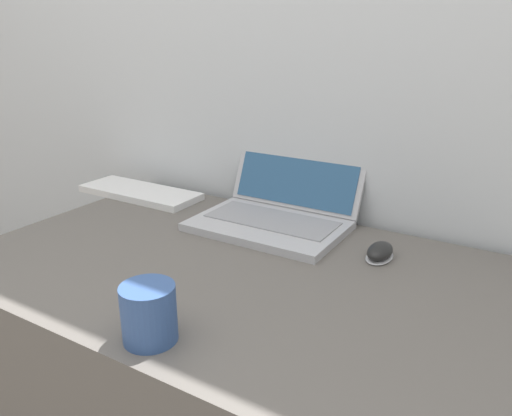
% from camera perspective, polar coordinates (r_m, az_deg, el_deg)
% --- Properties ---
extents(wall_back, '(7.00, 0.04, 2.50)m').
position_cam_1_polar(wall_back, '(1.33, 7.12, 19.33)').
color(wall_back, silver).
rests_on(wall_back, ground_plane).
extents(desk, '(1.15, 0.73, 0.78)m').
position_cam_1_polar(desk, '(1.30, -2.66, -22.05)').
color(desk, '#5B5651').
rests_on(desk, ground_plane).
extents(laptop, '(0.38, 0.33, 0.21)m').
position_cam_1_polar(laptop, '(1.29, 2.56, 0.06)').
color(laptop, '#ADADB2').
rests_on(laptop, desk).
extents(drink_cup, '(0.09, 0.09, 0.10)m').
position_cam_1_polar(drink_cup, '(0.83, -12.15, -11.58)').
color(drink_cup, '#33518C').
rests_on(drink_cup, desk).
extents(computer_mouse, '(0.06, 0.09, 0.03)m').
position_cam_1_polar(computer_mouse, '(1.14, 13.97, -4.90)').
color(computer_mouse, '#B2B2B7').
rests_on(computer_mouse, desk).
extents(external_keyboard, '(0.39, 0.14, 0.02)m').
position_cam_1_polar(external_keyboard, '(1.56, -13.12, 1.75)').
color(external_keyboard, silver).
rests_on(external_keyboard, desk).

